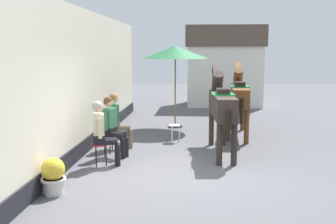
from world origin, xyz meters
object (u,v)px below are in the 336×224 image
at_px(seated_visitor_near, 102,130).
at_px(seated_visitor_middle, 112,123).
at_px(saddled_horse_far, 239,96).
at_px(seated_visitor_far, 117,118).
at_px(cafe_parasol, 175,53).
at_px(spare_stool_white, 174,127).
at_px(saddled_horse_near, 222,105).
at_px(flower_planter_near, 53,175).
at_px(satchel_bag, 114,136).

relative_size(seated_visitor_near, seated_visitor_middle, 1.00).
bearing_deg(seated_visitor_middle, saddled_horse_far, 40.56).
bearing_deg(seated_visitor_far, cafe_parasol, 67.29).
bearing_deg(spare_stool_white, saddled_horse_far, 28.92).
distance_m(saddled_horse_far, spare_stool_white, 2.18).
height_order(seated_visitor_middle, cafe_parasol, cafe_parasol).
relative_size(seated_visitor_far, saddled_horse_far, 0.46).
bearing_deg(saddled_horse_near, seated_visitor_far, 173.39).
relative_size(seated_visitor_near, flower_planter_near, 2.17).
xyz_separation_m(saddled_horse_near, cafe_parasol, (-1.29, 3.33, 1.20)).
xyz_separation_m(spare_stool_white, satchel_bag, (-1.68, 0.20, -0.30)).
bearing_deg(seated_visitor_middle, saddled_horse_near, 11.99).
height_order(seated_visitor_near, saddled_horse_far, saddled_horse_far).
xyz_separation_m(seated_visitor_middle, saddled_horse_far, (3.13, 2.68, 0.38)).
height_order(spare_stool_white, satchel_bag, spare_stool_white).
bearing_deg(saddled_horse_far, saddled_horse_near, -106.00).
distance_m(flower_planter_near, satchel_bag, 4.51).
xyz_separation_m(seated_visitor_middle, flower_planter_near, (-0.46, -2.61, -0.44)).
distance_m(saddled_horse_near, saddled_horse_far, 2.23).
bearing_deg(saddled_horse_near, flower_planter_near, -133.42).
height_order(seated_visitor_middle, satchel_bag, seated_visitor_middle).
bearing_deg(seated_visitor_middle, spare_stool_white, 51.66).
height_order(flower_planter_near, spare_stool_white, flower_planter_near).
xyz_separation_m(seated_visitor_near, seated_visitor_far, (-0.00, 1.63, 0.00)).
relative_size(seated_visitor_near, satchel_bag, 4.96).
bearing_deg(saddled_horse_near, satchel_bag, 154.67).
bearing_deg(saddled_horse_near, cafe_parasol, 111.13).
height_order(seated_visitor_middle, flower_planter_near, seated_visitor_middle).
xyz_separation_m(cafe_parasol, satchel_bag, (-1.57, -1.98, -2.26)).
bearing_deg(seated_visitor_near, seated_visitor_middle, 86.94).
bearing_deg(cafe_parasol, saddled_horse_near, -68.87).
bearing_deg(satchel_bag, saddled_horse_near, -178.88).
bearing_deg(flower_planter_near, seated_visitor_near, 76.90).
relative_size(seated_visitor_near, saddled_horse_far, 0.46).
height_order(seated_visitor_middle, saddled_horse_far, saddled_horse_far).
height_order(cafe_parasol, satchel_bag, cafe_parasol).
bearing_deg(seated_visitor_near, seated_visitor_far, 90.09).
relative_size(seated_visitor_middle, saddled_horse_near, 0.46).
distance_m(seated_visitor_middle, flower_planter_near, 2.69).
bearing_deg(seated_visitor_middle, flower_planter_near, -100.07).
bearing_deg(spare_stool_white, flower_planter_near, -112.69).
bearing_deg(seated_visitor_far, spare_stool_white, 31.82).
relative_size(saddled_horse_far, spare_stool_white, 6.52).
bearing_deg(spare_stool_white, seated_visitor_middle, -128.34).
relative_size(seated_visitor_middle, seated_visitor_far, 1.00).
distance_m(seated_visitor_near, seated_visitor_far, 1.63).
bearing_deg(cafe_parasol, seated_visitor_middle, -107.58).
relative_size(seated_visitor_near, seated_visitor_far, 1.00).
bearing_deg(seated_visitor_far, satchel_bag, 105.86).
height_order(saddled_horse_far, satchel_bag, saddled_horse_far).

